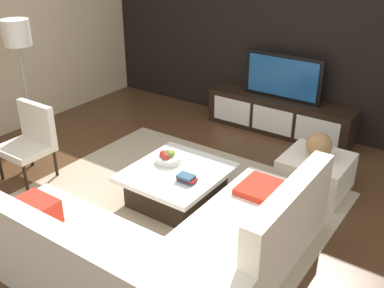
% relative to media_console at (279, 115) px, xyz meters
% --- Properties ---
extents(ground_plane, '(14.00, 14.00, 0.00)m').
position_rel_media_console_xyz_m(ground_plane, '(0.00, -2.40, -0.25)').
color(ground_plane, '#4C301C').
extents(feature_wall_back, '(6.40, 0.12, 2.80)m').
position_rel_media_console_xyz_m(feature_wall_back, '(0.00, 0.30, 1.15)').
color(feature_wall_back, black).
rests_on(feature_wall_back, ground).
extents(area_rug, '(3.16, 2.75, 0.01)m').
position_rel_media_console_xyz_m(area_rug, '(-0.10, -2.40, -0.24)').
color(area_rug, tan).
rests_on(area_rug, ground).
extents(media_console, '(2.09, 0.48, 0.50)m').
position_rel_media_console_xyz_m(media_console, '(0.00, 0.00, 0.00)').
color(media_console, black).
rests_on(media_console, ground).
extents(television, '(1.12, 0.06, 0.63)m').
position_rel_media_console_xyz_m(television, '(0.00, 0.00, 0.57)').
color(television, black).
rests_on(television, media_console).
extents(sectional_couch, '(2.31, 2.29, 0.79)m').
position_rel_media_console_xyz_m(sectional_couch, '(0.50, -3.28, 0.02)').
color(sectional_couch, silver).
rests_on(sectional_couch, ground).
extents(coffee_table, '(0.95, 1.03, 0.38)m').
position_rel_media_console_xyz_m(coffee_table, '(-0.10, -2.30, -0.05)').
color(coffee_table, black).
rests_on(coffee_table, ground).
extents(accent_chair_near, '(0.55, 0.50, 0.87)m').
position_rel_media_console_xyz_m(accent_chair_near, '(-1.82, -2.79, 0.24)').
color(accent_chair_near, black).
rests_on(accent_chair_near, ground).
extents(floor_lamp, '(0.34, 0.34, 1.65)m').
position_rel_media_console_xyz_m(floor_lamp, '(-2.58, -2.24, 1.15)').
color(floor_lamp, '#A5A5AA').
rests_on(floor_lamp, ground).
extents(ottoman, '(0.70, 0.70, 0.40)m').
position_rel_media_console_xyz_m(ottoman, '(1.01, -1.20, -0.05)').
color(ottoman, silver).
rests_on(ottoman, ground).
extents(fruit_bowl, '(0.28, 0.28, 0.14)m').
position_rel_media_console_xyz_m(fruit_bowl, '(-0.28, -2.20, 0.18)').
color(fruit_bowl, silver).
rests_on(fruit_bowl, coffee_table).
extents(decorative_ball, '(0.28, 0.28, 0.28)m').
position_rel_media_console_xyz_m(decorative_ball, '(1.01, -1.20, 0.29)').
color(decorative_ball, '#997247').
rests_on(decorative_ball, ottoman).
extents(book_stack, '(0.20, 0.13, 0.07)m').
position_rel_media_console_xyz_m(book_stack, '(0.12, -2.42, 0.17)').
color(book_stack, '#2D516B').
rests_on(book_stack, coffee_table).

